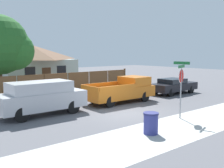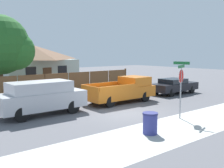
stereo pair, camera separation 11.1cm
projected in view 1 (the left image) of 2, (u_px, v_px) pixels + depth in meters
The scene contains 10 objects.
ground_plane at pixel (126, 113), 14.98m from camera, with size 80.00×80.00×0.00m, color #56565B.
sidewalk_strip at pixel (178, 127), 12.22m from camera, with size 36.00×3.20×0.01m.
wooden_fence at pixel (68, 83), 21.98m from camera, with size 12.95×0.12×1.87m.
house at pixel (31, 64), 28.03m from camera, with size 7.83×8.09×4.29m.
oak_tree at pixel (2, 46), 20.01m from camera, with size 4.84×4.61×6.35m.
red_suv at pixel (42, 97), 14.51m from camera, with size 4.78×1.91×1.88m.
orange_pickup at pixel (122, 90), 18.30m from camera, with size 5.10×2.06×1.73m.
parked_sedan at pixel (173, 86), 21.96m from camera, with size 4.39×1.79×1.29m.
stop_sign at pixel (181, 80), 13.64m from camera, with size 0.91×0.82×3.00m.
trash_bin at pixel (151, 123), 11.17m from camera, with size 0.66×0.66×0.93m.
Camera 1 is at (-9.96, -10.79, 3.49)m, focal length 42.00 mm.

